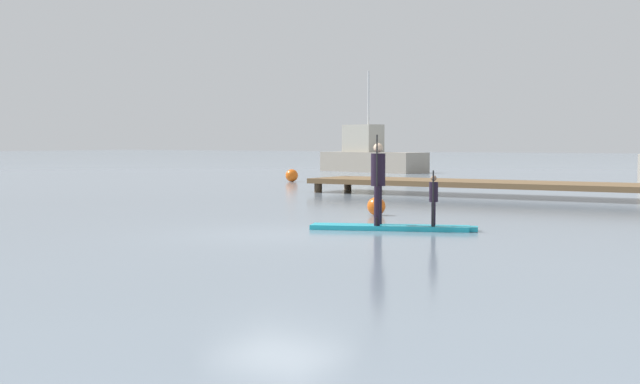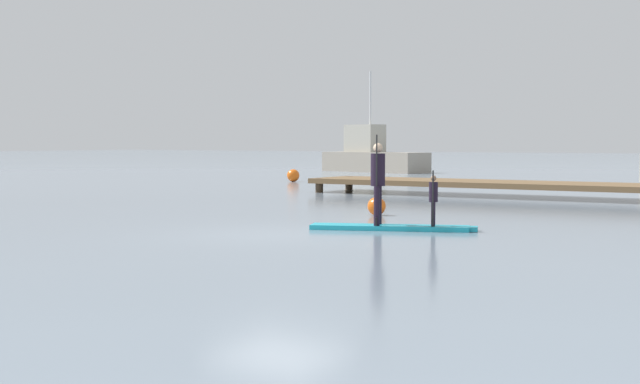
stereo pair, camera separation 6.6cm
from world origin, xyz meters
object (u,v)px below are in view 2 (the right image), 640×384
paddler_adult (378,178)px  paddler_child_solo (433,198)px  trawler_grey_distant (372,156)px  mooring_buoy_far (293,175)px  paddleboard_near (393,228)px  mooring_buoy_near (377,206)px

paddler_adult → paddler_child_solo: paddler_adult is taller
trawler_grey_distant → mooring_buoy_far: bearing=-76.3°
paddler_adult → paddleboard_near: bearing=22.7°
trawler_grey_distant → paddleboard_near: bearing=-60.5°
paddleboard_near → mooring_buoy_far: (-14.19, 17.41, 0.24)m
mooring_buoy_far → mooring_buoy_near: bearing=-49.8°
mooring_buoy_far → paddleboard_near: bearing=-50.8°
mooring_buoy_near → mooring_buoy_far: size_ratio=0.81×
paddler_child_solo → trawler_grey_distant: (-18.26, 30.57, 0.23)m
paddler_child_solo → trawler_grey_distant: size_ratio=0.15×
trawler_grey_distant → mooring_buoy_far: (3.29, -13.46, -0.64)m
paddleboard_near → mooring_buoy_far: mooring_buoy_far is taller
paddler_adult → mooring_buoy_near: size_ratio=4.11×
paddleboard_near → trawler_grey_distant: size_ratio=0.46×
paddler_adult → mooring_buoy_far: bearing=128.4°
trawler_grey_distant → mooring_buoy_near: (15.41, -27.80, -0.69)m
paddler_adult → mooring_buoy_far: 22.38m
paddler_child_solo → mooring_buoy_far: (-14.97, 17.11, -0.41)m
paddler_adult → mooring_buoy_far: paddler_adult is taller
mooring_buoy_near → mooring_buoy_far: bearing=130.2°
paddleboard_near → mooring_buoy_near: (-2.06, 3.07, 0.18)m
paddler_child_solo → mooring_buoy_far: bearing=131.2°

